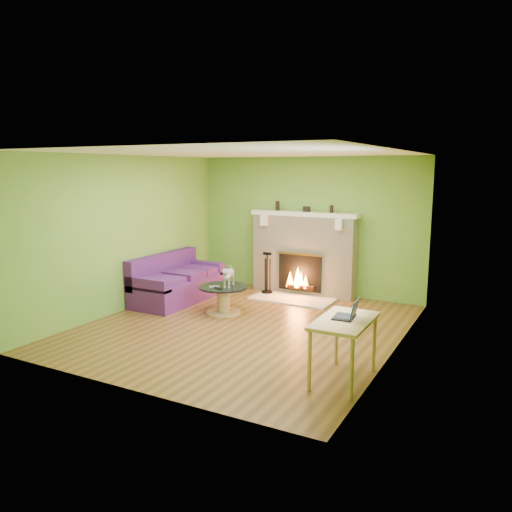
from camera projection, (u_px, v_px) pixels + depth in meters
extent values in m
plane|color=#563818|center=(244.00, 327.00, 7.60)|extent=(5.00, 5.00, 0.00)
plane|color=white|center=(243.00, 153.00, 7.15)|extent=(5.00, 5.00, 0.00)
plane|color=#609831|center=(308.00, 226.00, 9.55)|extent=(5.00, 0.00, 5.00)
plane|color=#609831|center=(126.00, 273.00, 5.20)|extent=(5.00, 0.00, 5.00)
plane|color=#609831|center=(128.00, 233.00, 8.42)|extent=(0.00, 5.00, 5.00)
plane|color=#609831|center=(398.00, 254.00, 6.33)|extent=(0.00, 5.00, 5.00)
plane|color=silver|center=(380.00, 244.00, 5.51)|extent=(0.00, 1.20, 1.20)
plane|color=white|center=(379.00, 244.00, 5.51)|extent=(0.00, 1.06, 1.06)
cube|color=beige|center=(304.00, 255.00, 9.49)|extent=(2.00, 0.35, 1.50)
cube|color=black|center=(300.00, 273.00, 9.38)|extent=(0.85, 0.03, 0.68)
cube|color=#BB8A2E|center=(300.00, 254.00, 9.31)|extent=(0.91, 0.02, 0.04)
cylinder|color=black|center=(299.00, 288.00, 9.39)|extent=(0.55, 0.07, 0.07)
cube|color=silver|center=(304.00, 214.00, 9.33)|extent=(2.10, 0.28, 0.08)
cube|color=silver|center=(264.00, 220.00, 9.54)|extent=(0.12, 0.10, 0.20)
cube|color=silver|center=(339.00, 224.00, 8.84)|extent=(0.12, 0.10, 0.20)
cube|color=beige|center=(292.00, 299.00, 9.16)|extent=(1.50, 0.75, 0.03)
cube|color=silver|center=(304.00, 214.00, 9.33)|extent=(2.10, 0.28, 0.08)
cube|color=#40185C|center=(179.00, 289.00, 9.07)|extent=(0.84, 1.87, 0.42)
cube|color=#40185C|center=(163.00, 268.00, 9.17)|extent=(0.19, 1.87, 0.53)
cube|color=#40185C|center=(148.00, 284.00, 8.29)|extent=(0.84, 0.19, 0.21)
cube|color=#40185C|center=(204.00, 267.00, 9.75)|extent=(0.84, 0.19, 0.21)
cube|color=#40185C|center=(162.00, 281.00, 8.54)|extent=(0.67, 0.50, 0.12)
cube|color=#40185C|center=(184.00, 274.00, 9.08)|extent=(0.67, 0.50, 0.12)
cube|color=#40185C|center=(200.00, 269.00, 9.54)|extent=(0.67, 0.50, 0.12)
cylinder|color=tan|center=(224.00, 312.00, 8.32)|extent=(0.57, 0.57, 0.03)
cylinder|color=tan|center=(223.00, 300.00, 8.28)|extent=(0.20, 0.20, 0.40)
cylinder|color=black|center=(223.00, 287.00, 8.24)|extent=(0.81, 0.81, 0.03)
cube|color=tan|center=(344.00, 321.00, 5.56)|extent=(0.56, 0.97, 0.04)
cylinder|color=tan|center=(310.00, 361.00, 5.35)|extent=(0.04, 0.04, 0.68)
cylinder|color=tan|center=(352.00, 369.00, 5.13)|extent=(0.04, 0.04, 0.68)
cylinder|color=tan|center=(336.00, 337.00, 6.11)|extent=(0.04, 0.04, 0.68)
cylinder|color=tan|center=(374.00, 343.00, 5.89)|extent=(0.04, 0.04, 0.68)
cube|color=gray|center=(214.00, 286.00, 8.18)|extent=(0.16, 0.14, 0.02)
cube|color=black|center=(218.00, 288.00, 8.07)|extent=(0.17, 0.09, 0.02)
cylinder|color=black|center=(278.00, 206.00, 9.59)|extent=(0.08, 0.08, 0.18)
cylinder|color=black|center=(332.00, 209.00, 9.09)|extent=(0.07, 0.07, 0.14)
cube|color=black|center=(306.00, 209.00, 9.32)|extent=(0.12, 0.08, 0.10)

